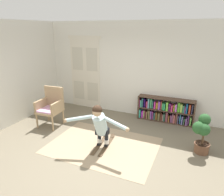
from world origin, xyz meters
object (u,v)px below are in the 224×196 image
Objects in this scene: bookshelf at (165,111)px; person_skier at (100,124)px; potted_plant at (202,133)px; skis_pair at (104,144)px; wicker_chair at (51,106)px.

person_skier is (-1.06, -2.17, 0.32)m from bookshelf.
person_skier reaches higher than potted_plant.
bookshelf is 2.44m from person_skier.
skis_pair is at bearing -118.85° from bookshelf.
potted_plant reaches higher than skis_pair.
skis_pair is 0.67× the size of person_skier.
bookshelf is at bearing 27.84° from wicker_chair.
person_skier reaches higher than skis_pair.
bookshelf is 3.33m from wicker_chair.
wicker_chair is 0.74× the size of person_skier.
bookshelf is 1.66× the size of skis_pair.
wicker_chair is 1.22× the size of potted_plant.
person_skier is at bearing -18.44° from wicker_chair.
bookshelf is at bearing 61.15° from skis_pair.
person_skier is at bearing -159.54° from potted_plant.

